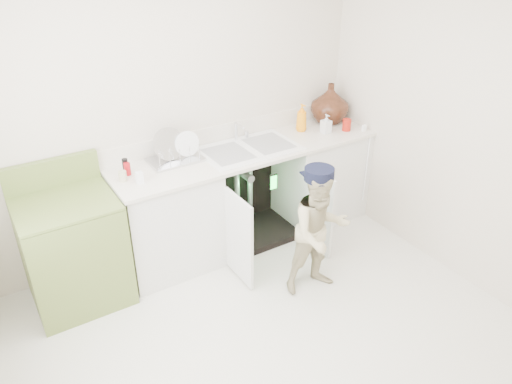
% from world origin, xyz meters
% --- Properties ---
extents(ground, '(3.50, 3.50, 0.00)m').
position_xyz_m(ground, '(0.00, 0.00, 0.00)').
color(ground, silver).
rests_on(ground, ground).
extents(room_shell, '(6.00, 5.50, 1.26)m').
position_xyz_m(room_shell, '(0.00, 0.00, 1.25)').
color(room_shell, beige).
rests_on(room_shell, ground).
extents(counter_run, '(2.44, 1.02, 1.28)m').
position_xyz_m(counter_run, '(0.60, 1.21, 0.49)').
color(counter_run, silver).
rests_on(counter_run, ground).
extents(avocado_stove, '(0.70, 0.65, 1.09)m').
position_xyz_m(avocado_stove, '(-1.03, 1.18, 0.45)').
color(avocado_stove, olive).
rests_on(avocado_stove, ground).
extents(repair_worker, '(0.57, 0.82, 1.07)m').
position_xyz_m(repair_worker, '(0.63, 0.28, 0.54)').
color(repair_worker, beige).
rests_on(repair_worker, ground).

